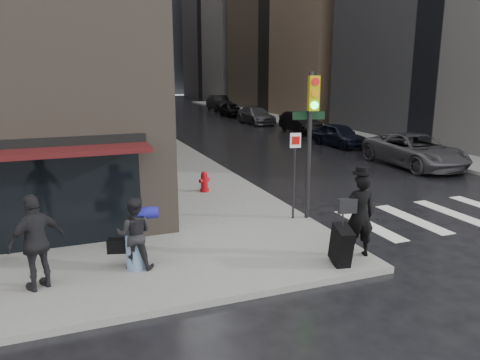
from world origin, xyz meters
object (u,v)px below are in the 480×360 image
object	(u,v)px
parked_car_1	(339,135)
parked_car_2	(300,122)
parked_car_0	(415,150)
parked_car_5	(219,103)
man_greycoat	(37,242)
parked_car_4	(231,110)
man_jeans	(134,233)
fire_hydrant	(204,182)
man_overcoat	(356,220)
traffic_light	(310,126)
parked_car_3	(256,115)

from	to	relation	value
parked_car_1	parked_car_2	bearing A→B (deg)	77.56
parked_car_0	parked_car_5	xyz separation A→B (m)	(0.86, 31.52, 0.06)
man_greycoat	parked_car_0	xyz separation A→B (m)	(16.11, 7.63, -0.38)
parked_car_2	parked_car_4	bearing A→B (deg)	97.60
parked_car_1	man_jeans	bearing A→B (deg)	-141.15
man_greycoat	fire_hydrant	world-z (taller)	man_greycoat
parked_car_2	parked_car_5	bearing A→B (deg)	93.92
man_overcoat	parked_car_4	distance (m)	35.02
fire_hydrant	parked_car_5	world-z (taller)	parked_car_5
man_greycoat	parked_car_4	size ratio (longest dim) A/B	0.51
traffic_light	parked_car_1	bearing A→B (deg)	64.37
traffic_light	parked_car_3	bearing A→B (deg)	81.08
man_jeans	traffic_light	distance (m)	5.94
parked_car_5	parked_car_3	bearing A→B (deg)	-91.24
parked_car_4	man_jeans	bearing A→B (deg)	-112.33
man_overcoat	parked_car_0	xyz separation A→B (m)	(9.21, 8.58, -0.32)
fire_hydrant	parked_car_5	distance (m)	34.93
fire_hydrant	parked_car_3	xyz separation A→B (m)	(10.63, 20.33, 0.21)
man_overcoat	parked_car_4	bearing A→B (deg)	-94.01
man_overcoat	man_jeans	distance (m)	5.08
man_overcoat	parked_car_1	distance (m)	17.45
man_overcoat	parked_car_1	size ratio (longest dim) A/B	0.56
man_jeans	fire_hydrant	distance (m)	6.85
man_jeans	parked_car_1	world-z (taller)	man_jeans
parked_car_0	parked_car_2	size ratio (longest dim) A/B	1.22
parked_car_2	parked_car_5	distance (m)	18.91
parked_car_3	fire_hydrant	bearing A→B (deg)	-119.42
fire_hydrant	parked_car_2	world-z (taller)	parked_car_2
fire_hydrant	parked_car_1	xyz separation A→B (m)	(10.64, 7.72, 0.19)
man_greycoat	parked_car_0	distance (m)	17.83
man_overcoat	man_greycoat	bearing A→B (deg)	3.45
man_jeans	parked_car_3	xyz separation A→B (m)	(14.02, 26.27, -0.28)
traffic_light	fire_hydrant	distance (m)	5.19
fire_hydrant	parked_car_4	distance (m)	28.72
man_overcoat	parked_car_5	bearing A→B (deg)	-92.88
parked_car_3	man_greycoat	bearing A→B (deg)	-122.88
man_overcoat	parked_car_4	world-z (taller)	man_overcoat
man_greycoat	traffic_light	size ratio (longest dim) A/B	0.46
traffic_light	parked_car_2	distance (m)	20.63
fire_hydrant	traffic_light	bearing A→B (deg)	-65.10
man_overcoat	man_jeans	xyz separation A→B (m)	(-4.93, 1.22, -0.11)
parked_car_1	parked_car_5	distance (m)	25.24
parked_car_0	parked_car_2	bearing A→B (deg)	88.09
man_greycoat	parked_car_5	bearing A→B (deg)	-142.32
man_jeans	man_greycoat	bearing A→B (deg)	23.96
man_overcoat	fire_hydrant	distance (m)	7.35
parked_car_0	parked_car_4	bearing A→B (deg)	91.18
man_jeans	parked_car_2	size ratio (longest dim) A/B	0.37
parked_car_2	man_overcoat	bearing A→B (deg)	-110.53
traffic_light	parked_car_0	bearing A→B (deg)	42.91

